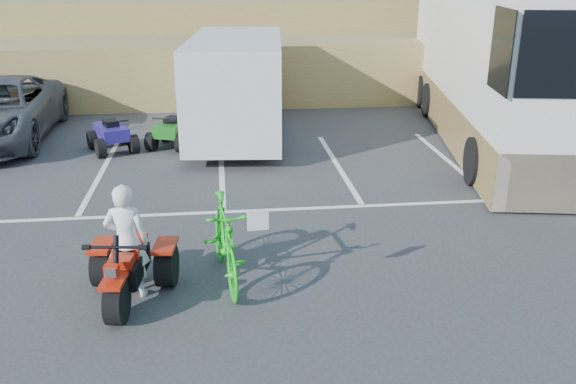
{
  "coord_description": "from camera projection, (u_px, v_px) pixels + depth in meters",
  "views": [
    {
      "loc": [
        0.0,
        -8.35,
        4.38
      ],
      "look_at": [
        1.04,
        0.68,
        1.0
      ],
      "focal_mm": 38.0,
      "sensor_mm": 36.0,
      "label": 1
    }
  ],
  "objects": [
    {
      "name": "ground",
      "position": [
        226.0,
        271.0,
        9.3
      ],
      "size": [
        100.0,
        100.0,
        0.0
      ],
      "primitive_type": "plane",
      "color": "#323235",
      "rests_on": "ground"
    },
    {
      "name": "red_trike_atv",
      "position": [
        130.0,
        300.0,
        8.5
      ],
      "size": [
        1.39,
        1.74,
        1.05
      ],
      "primitive_type": null,
      "rotation": [
        0.0,
        0.0,
        -0.12
      ],
      "color": "#AF1D0A",
      "rests_on": "ground"
    },
    {
      "name": "rv_motorhome",
      "position": [
        500.0,
        71.0,
        16.03
      ],
      "size": [
        4.85,
        11.71,
        4.09
      ],
      "rotation": [
        0.0,
        0.0,
        -0.18
      ],
      "color": "silver",
      "rests_on": "ground"
    },
    {
      "name": "green_dirt_bike",
      "position": [
        225.0,
        241.0,
        8.84
      ],
      "size": [
        0.85,
        2.15,
        1.26
      ],
      "primitive_type": "imported",
      "rotation": [
        0.0,
        0.0,
        0.12
      ],
      "color": "#14BF19",
      "rests_on": "ground"
    },
    {
      "name": "cargo_trailer",
      "position": [
        237.0,
        85.0,
        15.96
      ],
      "size": [
        2.82,
        5.91,
        2.67
      ],
      "rotation": [
        0.0,
        0.0,
        -0.09
      ],
      "color": "silver",
      "rests_on": "ground"
    },
    {
      "name": "quad_atv_green",
      "position": [
        174.0,
        146.0,
        15.73
      ],
      "size": [
        1.38,
        1.59,
        0.87
      ],
      "primitive_type": null,
      "rotation": [
        0.0,
        0.0,
        -0.34
      ],
      "color": "#145914",
      "rests_on": "ground"
    },
    {
      "name": "grass_embankment",
      "position": [
        217.0,
        48.0,
        23.22
      ],
      "size": [
        40.0,
        8.5,
        3.1
      ],
      "color": "olive",
      "rests_on": "ground"
    },
    {
      "name": "quad_atv_blue",
      "position": [
        114.0,
        151.0,
        15.37
      ],
      "size": [
        1.45,
        1.63,
        0.88
      ],
      "primitive_type": null,
      "rotation": [
        0.0,
        0.0,
        0.39
      ],
      "color": "navy",
      "rests_on": "ground"
    },
    {
      "name": "parking_stripes",
      "position": [
        262.0,
        181.0,
        13.18
      ],
      "size": [
        28.0,
        5.16,
        0.01
      ],
      "color": "white",
      "rests_on": "ground"
    },
    {
      "name": "rider",
      "position": [
        127.0,
        241.0,
        8.35
      ],
      "size": [
        0.65,
        0.47,
        1.66
      ],
      "primitive_type": "imported",
      "rotation": [
        0.0,
        0.0,
        3.02
      ],
      "color": "white",
      "rests_on": "ground"
    }
  ]
}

